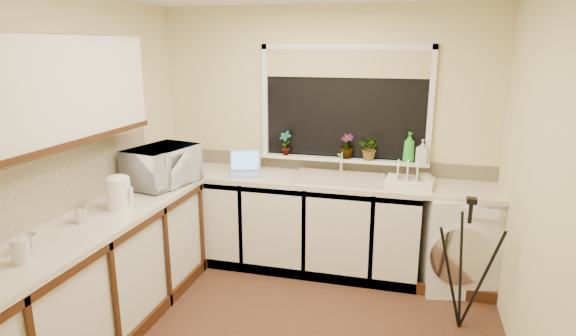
{
  "coord_description": "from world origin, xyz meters",
  "views": [
    {
      "loc": [
        0.83,
        -2.94,
        2.09
      ],
      "look_at": [
        -0.1,
        0.55,
        1.15
      ],
      "focal_mm": 29.54,
      "sensor_mm": 36.0,
      "label": 1
    }
  ],
  "objects_px": {
    "plant_c": "(347,146)",
    "soap_bottle_clear": "(422,151)",
    "washing_machine": "(458,240)",
    "dish_rack": "(409,182)",
    "tripod": "(465,265)",
    "plant_d": "(370,148)",
    "microwave": "(162,166)",
    "steel_jar": "(81,214)",
    "cup_back": "(424,180)",
    "cup_left": "(29,243)",
    "plant_a": "(285,143)",
    "soap_bottle_green": "(409,147)",
    "laptop": "(245,168)",
    "glass_jug": "(20,251)",
    "kettle": "(119,194)"
  },
  "relations": [
    {
      "from": "plant_c",
      "to": "soap_bottle_clear",
      "type": "bearing_deg",
      "value": -0.59
    },
    {
      "from": "washing_machine",
      "to": "dish_rack",
      "type": "xyz_separation_m",
      "value": [
        -0.45,
        -0.03,
        0.5
      ]
    },
    {
      "from": "plant_c",
      "to": "soap_bottle_clear",
      "type": "relative_size",
      "value": 1.08
    },
    {
      "from": "tripod",
      "to": "plant_d",
      "type": "relative_size",
      "value": 4.68
    },
    {
      "from": "tripod",
      "to": "microwave",
      "type": "relative_size",
      "value": 1.71
    },
    {
      "from": "dish_rack",
      "to": "washing_machine",
      "type": "bearing_deg",
      "value": 9.98
    },
    {
      "from": "steel_jar",
      "to": "soap_bottle_clear",
      "type": "bearing_deg",
      "value": 37.7
    },
    {
      "from": "cup_back",
      "to": "cup_left",
      "type": "relative_size",
      "value": 1.16
    },
    {
      "from": "dish_rack",
      "to": "tripod",
      "type": "distance_m",
      "value": 0.9
    },
    {
      "from": "cup_left",
      "to": "soap_bottle_clear",
      "type": "bearing_deg",
      "value": 44.52
    },
    {
      "from": "plant_a",
      "to": "soap_bottle_green",
      "type": "height_order",
      "value": "soap_bottle_green"
    },
    {
      "from": "soap_bottle_green",
      "to": "cup_back",
      "type": "relative_size",
      "value": 2.24
    },
    {
      "from": "dish_rack",
      "to": "plant_d",
      "type": "bearing_deg",
      "value": 151.93
    },
    {
      "from": "dish_rack",
      "to": "plant_c",
      "type": "xyz_separation_m",
      "value": [
        -0.59,
        0.27,
        0.24
      ]
    },
    {
      "from": "washing_machine",
      "to": "steel_jar",
      "type": "relative_size",
      "value": 7.16
    },
    {
      "from": "laptop",
      "to": "plant_d",
      "type": "bearing_deg",
      "value": -4.8
    },
    {
      "from": "soap_bottle_green",
      "to": "washing_machine",
      "type": "bearing_deg",
      "value": -26.56
    },
    {
      "from": "microwave",
      "to": "dish_rack",
      "type": "bearing_deg",
      "value": -63.46
    },
    {
      "from": "soap_bottle_green",
      "to": "cup_left",
      "type": "xyz_separation_m",
      "value": [
        -2.15,
        -2.23,
        -0.24
      ]
    },
    {
      "from": "cup_back",
      "to": "glass_jug",
      "type": "bearing_deg",
      "value": -135.48
    },
    {
      "from": "washing_machine",
      "to": "plant_d",
      "type": "bearing_deg",
      "value": 154.66
    },
    {
      "from": "washing_machine",
      "to": "soap_bottle_clear",
      "type": "relative_size",
      "value": 3.99
    },
    {
      "from": "steel_jar",
      "to": "laptop",
      "type": "bearing_deg",
      "value": 66.62
    },
    {
      "from": "soap_bottle_clear",
      "to": "cup_back",
      "type": "bearing_deg",
      "value": -81.85
    },
    {
      "from": "dish_rack",
      "to": "tripod",
      "type": "height_order",
      "value": "tripod"
    },
    {
      "from": "steel_jar",
      "to": "plant_c",
      "type": "height_order",
      "value": "plant_c"
    },
    {
      "from": "steel_jar",
      "to": "soap_bottle_green",
      "type": "height_order",
      "value": "soap_bottle_green"
    },
    {
      "from": "plant_a",
      "to": "laptop",
      "type": "bearing_deg",
      "value": -146.17
    },
    {
      "from": "glass_jug",
      "to": "microwave",
      "type": "bearing_deg",
      "value": 90.25
    },
    {
      "from": "glass_jug",
      "to": "cup_left",
      "type": "height_order",
      "value": "glass_jug"
    },
    {
      "from": "soap_bottle_clear",
      "to": "laptop",
      "type": "bearing_deg",
      "value": -171.34
    },
    {
      "from": "plant_c",
      "to": "dish_rack",
      "type": "bearing_deg",
      "value": -24.63
    },
    {
      "from": "microwave",
      "to": "plant_a",
      "type": "distance_m",
      "value": 1.19
    },
    {
      "from": "kettle",
      "to": "laptop",
      "type": "bearing_deg",
      "value": 64.64
    },
    {
      "from": "laptop",
      "to": "soap_bottle_green",
      "type": "height_order",
      "value": "soap_bottle_green"
    },
    {
      "from": "microwave",
      "to": "plant_c",
      "type": "xyz_separation_m",
      "value": [
        1.5,
        0.79,
        0.1
      ]
    },
    {
      "from": "microwave",
      "to": "plant_d",
      "type": "xyz_separation_m",
      "value": [
        1.72,
        0.77,
        0.09
      ]
    },
    {
      "from": "dish_rack",
      "to": "plant_c",
      "type": "distance_m",
      "value": 0.69
    },
    {
      "from": "tripod",
      "to": "cup_left",
      "type": "height_order",
      "value": "tripod"
    },
    {
      "from": "laptop",
      "to": "glass_jug",
      "type": "bearing_deg",
      "value": -120.95
    },
    {
      "from": "washing_machine",
      "to": "tripod",
      "type": "xyz_separation_m",
      "value": [
        -0.01,
        -0.7,
        0.09
      ]
    },
    {
      "from": "glass_jug",
      "to": "cup_back",
      "type": "distance_m",
      "value": 3.09
    },
    {
      "from": "plant_d",
      "to": "soap_bottle_clear",
      "type": "relative_size",
      "value": 1.03
    },
    {
      "from": "glass_jug",
      "to": "steel_jar",
      "type": "xyz_separation_m",
      "value": [
        -0.09,
        0.63,
        -0.01
      ]
    },
    {
      "from": "plant_c",
      "to": "soap_bottle_green",
      "type": "height_order",
      "value": "soap_bottle_green"
    },
    {
      "from": "plant_a",
      "to": "plant_c",
      "type": "height_order",
      "value": "plant_a"
    },
    {
      "from": "tripod",
      "to": "plant_c",
      "type": "distance_m",
      "value": 1.53
    },
    {
      "from": "dish_rack",
      "to": "microwave",
      "type": "xyz_separation_m",
      "value": [
        -2.09,
        -0.52,
        0.14
      ]
    },
    {
      "from": "laptop",
      "to": "plant_a",
      "type": "bearing_deg",
      "value": 17.6
    },
    {
      "from": "laptop",
      "to": "soap_bottle_clear",
      "type": "height_order",
      "value": "soap_bottle_clear"
    }
  ]
}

